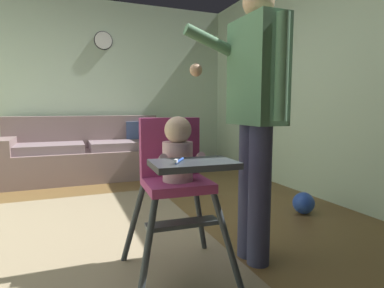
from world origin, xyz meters
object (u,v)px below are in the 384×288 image
at_px(high_chair, 177,167).
at_px(adult_standing, 255,110).
at_px(toy_ball, 304,203).
at_px(wall_clock, 103,41).
at_px(couch, 87,154).

bearing_deg(high_chair, adult_standing, 92.53).
relative_size(adult_standing, toy_ball, 8.51).
distance_m(high_chair, toy_ball, 1.66).
relative_size(high_chair, toy_ball, 4.70).
height_order(adult_standing, wall_clock, wall_clock).
bearing_deg(wall_clock, high_chair, -90.22).
xyz_separation_m(high_chair, wall_clock, (0.01, 3.43, 1.35)).
height_order(couch, high_chair, high_chair).
bearing_deg(toy_ball, adult_standing, -147.48).
bearing_deg(toy_ball, couch, 126.67).
xyz_separation_m(couch, wall_clock, (0.32, 0.48, 1.67)).
xyz_separation_m(high_chair, toy_ball, (1.45, 0.59, -0.55)).
height_order(high_chair, toy_ball, high_chair).
distance_m(adult_standing, toy_ball, 1.41).
xyz_separation_m(couch, adult_standing, (0.82, -2.96, 0.63)).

